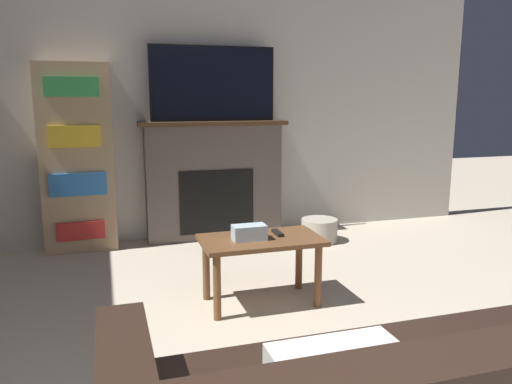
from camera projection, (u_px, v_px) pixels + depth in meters
The scene contains 8 objects.
wall_back at pixel (194, 101), 4.86m from camera, with size 6.05×0.06×2.70m.
fireplace at pixel (214, 180), 4.91m from camera, with size 1.43×0.28×1.16m.
tv at pixel (213, 84), 4.72m from camera, with size 1.20×0.03×0.70m.
coffee_table at pixel (261, 249), 3.35m from camera, with size 0.81×0.46×0.46m.
tissue_box at pixel (249, 232), 3.28m from camera, with size 0.22×0.12×0.10m.
remote_control at pixel (278, 233), 3.42m from camera, with size 0.04×0.15×0.02m.
bookshelf at pixel (77, 159), 4.48m from camera, with size 0.63×0.29×1.69m.
storage_basket at pixel (319, 230), 4.86m from camera, with size 0.35×0.35×0.22m.
Camera 1 is at (-0.87, -0.60, 1.39)m, focal length 35.00 mm.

